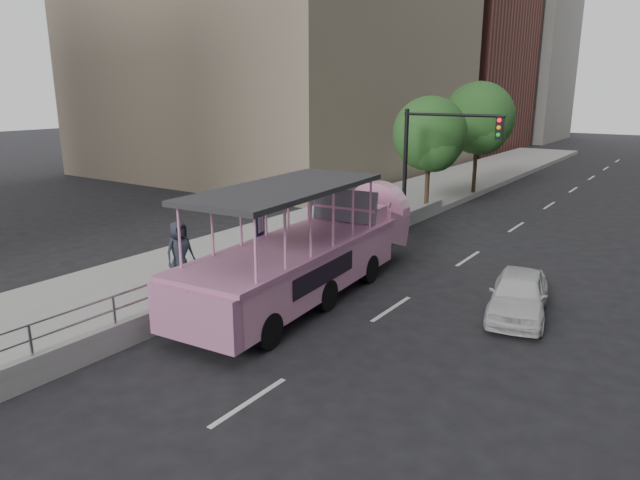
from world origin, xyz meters
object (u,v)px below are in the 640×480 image
(pedestrian_far, at_px, (180,252))
(traffic_signal, at_px, (432,152))
(duck_boat, at_px, (313,251))
(street_tree_near, at_px, (431,137))
(street_tree_far, at_px, (479,121))
(parking_sign, at_px, (261,240))
(car, at_px, (519,294))

(pedestrian_far, bearing_deg, traffic_signal, -7.33)
(duck_boat, height_order, traffic_signal, traffic_signal)
(pedestrian_far, xyz_separation_m, traffic_signal, (3.24, 10.84, 2.25))
(street_tree_near, bearing_deg, street_tree_far, 88.09)
(duck_boat, xyz_separation_m, street_tree_far, (-1.42, 17.96, 3.03))
(parking_sign, bearing_deg, car, 18.63)
(car, xyz_separation_m, pedestrian_far, (-8.99, -3.83, 0.63))
(duck_boat, bearing_deg, parking_sign, -147.27)
(pedestrian_far, distance_m, parking_sign, 2.46)
(pedestrian_far, height_order, traffic_signal, traffic_signal)
(car, xyz_separation_m, street_tree_near, (-7.35, 10.43, 3.20))
(car, height_order, street_tree_far, street_tree_far)
(car, relative_size, street_tree_far, 0.56)
(traffic_signal, relative_size, street_tree_far, 0.81)
(car, height_order, traffic_signal, traffic_signal)
(traffic_signal, distance_m, street_tree_far, 9.57)
(pedestrian_far, bearing_deg, duck_boat, -45.43)
(pedestrian_far, height_order, street_tree_far, street_tree_far)
(parking_sign, bearing_deg, duck_boat, 32.73)
(duck_boat, relative_size, street_tree_far, 1.64)
(parking_sign, xyz_separation_m, street_tree_near, (-0.30, 12.81, 2.22))
(parking_sign, relative_size, street_tree_near, 0.44)
(street_tree_far, bearing_deg, traffic_signal, -81.57)
(traffic_signal, bearing_deg, car, -50.61)
(street_tree_near, bearing_deg, pedestrian_far, -96.56)
(car, distance_m, pedestrian_far, 9.79)
(street_tree_far, bearing_deg, duck_boat, -85.47)
(car, distance_m, street_tree_far, 18.30)
(duck_boat, bearing_deg, pedestrian_far, -144.74)
(traffic_signal, relative_size, street_tree_near, 0.91)
(pedestrian_far, relative_size, street_tree_near, 0.33)
(parking_sign, bearing_deg, pedestrian_far, -143.10)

